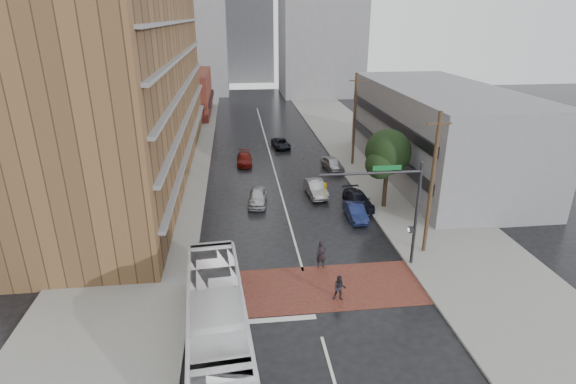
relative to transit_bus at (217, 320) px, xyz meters
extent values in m
plane|color=black|center=(5.29, 4.09, -1.66)|extent=(160.00, 160.00, 0.00)
cube|color=brown|center=(5.29, 4.59, -1.65)|extent=(14.00, 5.00, 0.02)
cube|color=gray|center=(-6.21, 29.09, -1.58)|extent=(9.00, 90.00, 0.15)
cube|color=gray|center=(16.79, 29.09, -1.58)|extent=(9.00, 90.00, 0.15)
cube|color=brown|center=(-8.71, 28.09, 12.34)|extent=(10.00, 44.00, 28.00)
cube|color=brown|center=(-6.71, 58.09, 1.84)|extent=(8.00, 16.00, 7.00)
cube|color=gray|center=(21.79, 24.09, 2.84)|extent=(11.00, 26.00, 9.00)
cube|color=gray|center=(-8.71, 82.09, 14.34)|extent=(18.00, 16.00, 32.00)
cube|color=gray|center=(19.29, 76.09, 16.34)|extent=(16.00, 14.00, 36.00)
cube|color=gray|center=(5.29, 99.09, 10.34)|extent=(12.00, 10.00, 24.00)
cylinder|color=#332319|center=(13.79, 16.09, 0.34)|extent=(0.36, 0.36, 4.00)
sphere|color=black|center=(13.79, 16.09, 3.34)|extent=(3.80, 3.80, 3.80)
sphere|color=black|center=(12.89, 15.29, 2.54)|extent=(2.40, 2.40, 2.40)
sphere|color=black|center=(14.59, 16.89, 2.74)|extent=(2.60, 2.60, 2.60)
cylinder|color=#2D2D33|center=(12.59, 6.59, 1.94)|extent=(0.20, 0.20, 7.20)
cylinder|color=#2D2D33|center=(9.39, 6.59, 4.94)|extent=(6.40, 0.16, 0.16)
imported|color=gold|center=(6.59, 6.59, 3.94)|extent=(0.20, 0.16, 1.00)
cube|color=#0C5926|center=(10.39, 6.59, 5.24)|extent=(1.80, 0.05, 0.30)
cube|color=#2D2D33|center=(12.34, 6.59, 0.94)|extent=(0.30, 0.30, 0.35)
cylinder|color=#473321|center=(14.09, 8.09, 3.34)|extent=(0.26, 0.26, 10.00)
cube|color=#473321|center=(14.09, 8.09, 7.54)|extent=(1.60, 0.12, 0.12)
cylinder|color=#473321|center=(14.09, 28.09, 3.34)|extent=(0.26, 0.26, 10.00)
cube|color=#473321|center=(14.09, 28.09, 7.54)|extent=(1.60, 0.12, 0.12)
imported|color=white|center=(0.00, 0.00, 0.00)|extent=(3.70, 12.07, 3.31)
imported|color=black|center=(6.56, 6.97, -0.71)|extent=(0.70, 0.47, 1.89)
imported|color=black|center=(6.92, 3.21, -0.86)|extent=(0.89, 0.76, 1.60)
imported|color=#B1B3BA|center=(2.97, 18.09, -0.99)|extent=(2.02, 4.08, 1.34)
imported|color=#9EA0A5|center=(8.41, 19.52, -0.96)|extent=(1.81, 4.35, 1.40)
imported|color=maroon|center=(2.14, 29.72, -1.06)|extent=(1.73, 4.13, 1.19)
imported|color=black|center=(6.89, 35.87, -1.08)|extent=(2.33, 4.31, 1.15)
imported|color=#141D47|center=(10.75, 14.09, -1.04)|extent=(1.33, 3.73, 1.23)
imported|color=black|center=(11.59, 16.46, -1.02)|extent=(2.20, 4.56, 1.28)
imported|color=#A9AAB0|center=(11.52, 26.69, -0.98)|extent=(2.19, 4.16, 1.35)
camera|label=1|loc=(1.32, -18.44, 13.91)|focal=28.00mm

